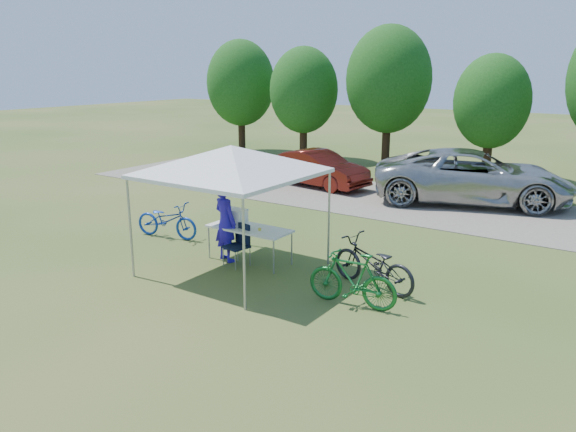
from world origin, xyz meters
name	(u,v)px	position (x,y,z in m)	size (l,w,h in m)	color
ground	(234,270)	(0.00, 0.00, 0.00)	(100.00, 100.00, 0.00)	#2D5119
gravel_strip	(388,200)	(0.00, 8.00, 0.01)	(24.00, 5.00, 0.02)	gray
canopy	(231,149)	(0.00, 0.00, 2.65)	(4.53, 4.53, 3.00)	#A5A5AA
treeline	(447,86)	(-0.29, 14.05, 3.53)	(24.89, 4.28, 6.30)	#382314
folding_table	(249,229)	(-0.06, 0.64, 0.76)	(1.94, 0.81, 0.80)	white
folding_chair	(239,241)	(-0.12, 0.35, 0.55)	(0.55, 0.57, 0.93)	black
cooler	(235,217)	(-0.46, 0.64, 0.99)	(0.52, 0.35, 0.37)	white
ice_cream_cup	(260,229)	(0.27, 0.59, 0.83)	(0.07, 0.07, 0.05)	yellow
cyclist	(225,222)	(-0.55, 0.40, 0.90)	(0.66, 0.43, 1.81)	#2717BB
bike_blue	(167,220)	(-2.97, 0.90, 0.47)	(0.63, 1.79, 0.94)	#11359D
bike_green	(352,279)	(3.02, -0.24, 0.52)	(0.49, 1.73, 1.04)	#166427
bike_dark	(373,264)	(2.96, 0.74, 0.52)	(0.69, 1.97, 1.03)	black
minivan	(473,177)	(2.40, 9.17, 0.88)	(2.85, 6.18, 1.72)	#ABABA6
sedan	(318,169)	(-3.09, 8.60, 0.68)	(1.39, 3.99, 1.32)	#57150E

